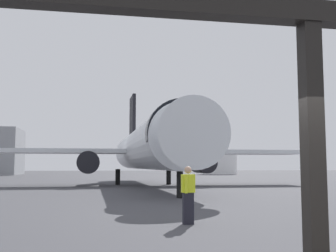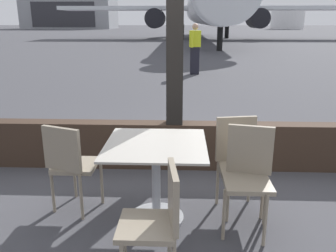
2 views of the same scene
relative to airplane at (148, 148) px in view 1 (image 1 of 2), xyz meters
The scene contains 5 objects.
ground_plane 9.29m from the airplane, 106.08° to the left, with size 220.00×220.00×0.00m, color #424247.
window_frame 31.82m from the airplane, 94.34° to the right, with size 7.55×0.24×3.58m.
airplane is the anchor object (origin of this frame).
ground_crew_worker 23.60m from the airplane, 94.61° to the right, with size 0.40×0.52×1.74m.
fuel_storage_tank 53.09m from the airplane, 66.19° to the left, with size 7.31×7.31×4.70m, color white.
Camera 1 is at (-2.37, -4.20, 1.76)m, focal length 44.65 mm.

